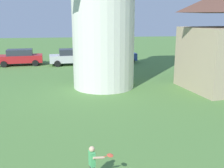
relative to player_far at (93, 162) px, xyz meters
name	(u,v)px	position (x,y,z in m)	size (l,w,h in m)	color
player_far	(93,162)	(0.00, 0.00, 0.00)	(0.74, 0.36, 1.11)	#333338
parked_car_red	(20,57)	(-5.57, 20.31, 0.18)	(4.34, 2.17, 1.56)	red
parked_car_silver	(72,57)	(-0.53, 19.86, 0.18)	(4.51, 2.17, 1.56)	silver
parked_car_blue	(117,55)	(4.05, 20.27, 0.18)	(3.91, 2.10, 1.56)	#334C99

